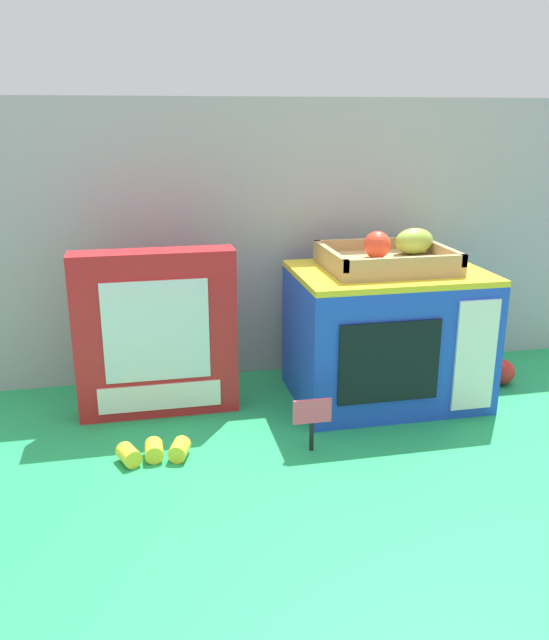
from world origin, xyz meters
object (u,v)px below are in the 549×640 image
at_px(toy_microwave, 386,335).
at_px(loose_toy_banana, 154,452).
at_px(food_groups_crate, 389,257).
at_px(price_sign, 312,417).
at_px(loose_toy_apple, 502,372).
at_px(cookie_set_box, 156,334).

height_order(toy_microwave, loose_toy_banana, toy_microwave).
height_order(toy_microwave, food_groups_crate, food_groups_crate).
relative_size(toy_microwave, loose_toy_banana, 2.89).
bearing_deg(price_sign, food_groups_crate, 45.36).
bearing_deg(price_sign, loose_toy_apple, 22.88).
bearing_deg(price_sign, cookie_set_box, 139.45).
xyz_separation_m(toy_microwave, loose_toy_apple, (0.28, 0.01, -0.11)).
relative_size(food_groups_crate, loose_toy_banana, 1.88).
bearing_deg(food_groups_crate, price_sign, -134.64).
bearing_deg(toy_microwave, loose_toy_apple, 1.71).
relative_size(toy_microwave, price_sign, 3.83).
xyz_separation_m(food_groups_crate, price_sign, (-0.22, -0.22, -0.23)).
xyz_separation_m(food_groups_crate, loose_toy_banana, (-0.50, -0.20, -0.28)).
relative_size(toy_microwave, cookie_set_box, 1.15).
bearing_deg(toy_microwave, cookie_set_box, 177.40).
height_order(cookie_set_box, price_sign, cookie_set_box).
bearing_deg(loose_toy_apple, toy_microwave, -178.29).
bearing_deg(price_sign, loose_toy_banana, 175.11).
distance_m(toy_microwave, food_groups_crate, 0.16).
bearing_deg(cookie_set_box, price_sign, -40.55).
relative_size(cookie_set_box, loose_toy_banana, 2.51).
relative_size(loose_toy_banana, loose_toy_apple, 2.31).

